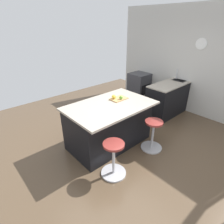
{
  "coord_description": "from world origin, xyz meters",
  "views": [
    {
      "loc": [
        2.2,
        2.25,
        2.43
      ],
      "look_at": [
        0.02,
        -0.17,
        0.8
      ],
      "focal_mm": 29.28,
      "sensor_mm": 36.0,
      "label": 1
    }
  ],
  "objects": [
    {
      "name": "apple_green",
      "position": [
        -0.31,
        -0.25,
        1.0
      ],
      "size": [
        0.07,
        0.07,
        0.07
      ],
      "primitive_type": "sphere",
      "color": "#609E2D",
      "rests_on": "cutting_board"
    },
    {
      "name": "stool_middle",
      "position": [
        0.56,
        0.48,
        0.31
      ],
      "size": [
        0.44,
        0.44,
        0.65
      ],
      "color": "#B7B7BC",
      "rests_on": "ground_plane"
    },
    {
      "name": "stool_by_window",
      "position": [
        -0.53,
        0.48,
        0.31
      ],
      "size": [
        0.44,
        0.44,
        0.65
      ],
      "color": "#B7B7BC",
      "rests_on": "ground_plane"
    },
    {
      "name": "cutting_board",
      "position": [
        -0.31,
        -0.32,
        0.95
      ],
      "size": [
        0.36,
        0.24,
        0.02
      ],
      "primitive_type": "cube",
      "color": "tan",
      "rests_on": "kitchen_island"
    },
    {
      "name": "interior_partition_left",
      "position": [
        -2.83,
        0.0,
        1.43
      ],
      "size": [
        0.15,
        4.96,
        2.85
      ],
      "color": "beige",
      "rests_on": "ground_plane"
    },
    {
      "name": "apple_yellow",
      "position": [
        -0.21,
        -0.37,
        1.01
      ],
      "size": [
        0.09,
        0.09,
        0.09
      ],
      "primitive_type": "sphere",
      "color": "gold",
      "rests_on": "cutting_board"
    },
    {
      "name": "sink_cabinet",
      "position": [
        -2.49,
        -0.24,
        0.46
      ],
      "size": [
        1.95,
        0.6,
        1.18
      ],
      "color": "black",
      "rests_on": "ground_plane"
    },
    {
      "name": "oven_range",
      "position": [
        -2.48,
        -1.56,
        0.44
      ],
      "size": [
        0.6,
        0.61,
        0.87
      ],
      "color": "#38383D",
      "rests_on": "ground_plane"
    },
    {
      "name": "kitchen_island",
      "position": [
        0.02,
        -0.27,
        0.48
      ],
      "size": [
        1.74,
        1.13,
        0.94
      ],
      "color": "black",
      "rests_on": "ground_plane"
    },
    {
      "name": "ground_plane",
      "position": [
        0.0,
        0.0,
        0.0
      ],
      "size": [
        7.37,
        7.37,
        0.0
      ],
      "primitive_type": "plane",
      "color": "brown"
    }
  ]
}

